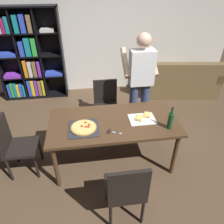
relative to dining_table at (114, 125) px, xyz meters
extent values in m
plane|color=brown|center=(0.00, 0.00, -0.68)|extent=(12.00, 12.00, 0.00)
cube|color=silver|center=(0.00, 2.60, 0.72)|extent=(6.40, 0.10, 2.80)
cube|color=#4C331E|center=(0.00, 0.00, 0.05)|extent=(1.76, 0.88, 0.04)
cylinder|color=#4C331E|center=(-0.80, -0.36, -0.32)|extent=(0.06, 0.06, 0.71)
cylinder|color=#4C331E|center=(0.80, -0.36, -0.32)|extent=(0.06, 0.06, 0.71)
cylinder|color=#4C331E|center=(-0.80, 0.36, -0.32)|extent=(0.06, 0.06, 0.71)
cylinder|color=#4C331E|center=(0.80, 0.36, -0.32)|extent=(0.06, 0.06, 0.71)
cube|color=black|center=(0.00, -0.84, -0.25)|extent=(0.42, 0.42, 0.04)
cube|color=black|center=(0.00, -1.03, 0.00)|extent=(0.42, 0.04, 0.45)
cylinder|color=black|center=(0.18, -0.66, -0.47)|extent=(0.04, 0.04, 0.41)
cylinder|color=black|center=(-0.18, -0.66, -0.47)|extent=(0.04, 0.04, 0.41)
cylinder|color=black|center=(0.18, -1.02, -0.47)|extent=(0.04, 0.04, 0.41)
cylinder|color=black|center=(-0.18, -1.02, -0.47)|extent=(0.04, 0.04, 0.41)
cube|color=black|center=(0.00, 0.84, -0.25)|extent=(0.42, 0.42, 0.04)
cube|color=black|center=(0.00, 1.03, 0.00)|extent=(0.42, 0.04, 0.45)
cylinder|color=black|center=(-0.18, 0.66, -0.47)|extent=(0.04, 0.04, 0.41)
cylinder|color=black|center=(0.18, 0.66, -0.47)|extent=(0.04, 0.04, 0.41)
cylinder|color=black|center=(-0.18, 1.02, -0.47)|extent=(0.04, 0.04, 0.41)
cylinder|color=black|center=(0.18, 1.02, -0.47)|extent=(0.04, 0.04, 0.41)
cube|color=black|center=(-1.28, 0.00, -0.25)|extent=(0.42, 0.42, 0.04)
cube|color=black|center=(-1.47, 0.00, 0.00)|extent=(0.04, 0.42, 0.45)
cylinder|color=black|center=(-1.10, -0.18, -0.47)|extent=(0.04, 0.04, 0.41)
cylinder|color=black|center=(-1.10, 0.18, -0.47)|extent=(0.04, 0.04, 0.41)
cylinder|color=black|center=(-1.46, -0.18, -0.47)|extent=(0.04, 0.04, 0.41)
cylinder|color=black|center=(-1.46, 0.18, -0.47)|extent=(0.04, 0.04, 0.41)
cube|color=brown|center=(1.90, 2.05, -0.48)|extent=(1.81, 1.09, 0.40)
cube|color=brown|center=(1.85, 1.73, -0.05)|extent=(1.71, 0.44, 0.45)
cube|color=brown|center=(2.66, 1.94, -0.18)|extent=(0.28, 0.86, 0.20)
cube|color=brown|center=(1.14, 2.16, -0.18)|extent=(0.28, 0.86, 0.20)
cube|color=black|center=(-0.79, 2.35, 0.30)|extent=(0.03, 0.35, 1.95)
cube|color=black|center=(-1.48, 2.35, 1.26)|extent=(1.40, 0.35, 0.03)
cube|color=black|center=(-1.48, 2.35, -0.66)|extent=(1.40, 0.35, 0.03)
cube|color=black|center=(-1.48, 2.51, 0.30)|extent=(1.40, 0.03, 1.95)
cube|color=black|center=(-1.48, 2.35, -0.17)|extent=(1.34, 0.29, 0.03)
cube|color=black|center=(-1.48, 2.35, 0.30)|extent=(1.34, 0.29, 0.03)
cube|color=black|center=(-1.48, 2.35, 0.77)|extent=(1.34, 0.29, 0.03)
cube|color=black|center=(-1.70, 2.35, 0.30)|extent=(0.03, 0.29, 1.89)
cube|color=black|center=(-1.26, 2.35, 0.30)|extent=(0.03, 0.29, 1.89)
cube|color=blue|center=(-2.09, 2.33, -0.48)|extent=(0.05, 0.22, 0.30)
cube|color=green|center=(-2.02, 2.33, -0.47)|extent=(0.05, 0.22, 0.33)
cube|color=teal|center=(-1.96, 2.33, -0.47)|extent=(0.05, 0.22, 0.32)
cube|color=yellow|center=(-1.89, 2.33, -0.49)|extent=(0.06, 0.22, 0.28)
cube|color=blue|center=(-1.83, 2.33, -0.48)|extent=(0.06, 0.22, 0.30)
cube|color=teal|center=(-1.77, 2.33, -0.49)|extent=(0.04, 0.22, 0.28)
cube|color=blue|center=(-1.63, 2.33, -0.44)|extent=(0.06, 0.22, 0.39)
cube|color=yellow|center=(-1.56, 2.33, -0.44)|extent=(0.07, 0.22, 0.38)
cube|color=purple|center=(-1.48, 2.33, -0.44)|extent=(0.05, 0.22, 0.38)
cube|color=olive|center=(-1.40, 2.33, -0.45)|extent=(0.06, 0.22, 0.36)
cube|color=yellow|center=(-1.32, 2.33, -0.45)|extent=(0.05, 0.22, 0.37)
cube|color=purple|center=(-1.93, 2.33, -0.12)|extent=(0.36, 0.25, 0.07)
cube|color=orange|center=(-1.62, 2.33, 0.03)|extent=(0.06, 0.22, 0.38)
cube|color=silver|center=(-1.53, 2.33, 0.01)|extent=(0.07, 0.22, 0.34)
cube|color=olive|center=(-1.43, 2.33, 0.01)|extent=(0.07, 0.22, 0.34)
cube|color=purple|center=(-1.33, 2.33, 0.01)|extent=(0.06, 0.22, 0.34)
cube|color=blue|center=(-1.03, 2.33, -0.13)|extent=(0.38, 0.25, 0.06)
cube|color=blue|center=(-1.93, 2.33, 0.35)|extent=(0.36, 0.25, 0.07)
cube|color=blue|center=(-1.61, 2.33, 0.46)|extent=(0.09, 0.22, 0.30)
cube|color=teal|center=(-1.48, 2.33, 0.50)|extent=(0.11, 0.22, 0.37)
cube|color=green|center=(-1.35, 2.33, 0.49)|extent=(0.09, 0.22, 0.36)
cube|color=silver|center=(-1.93, 2.33, 0.93)|extent=(0.06, 0.22, 0.29)
cube|color=#B21E66|center=(-1.85, 2.33, 0.92)|extent=(0.05, 0.22, 0.27)
cube|color=teal|center=(-1.77, 2.33, 0.94)|extent=(0.07, 0.22, 0.31)
cube|color=teal|center=(-1.61, 2.33, 0.95)|extent=(0.08, 0.22, 0.33)
cube|color=blue|center=(-1.48, 2.33, 0.96)|extent=(0.09, 0.22, 0.34)
cube|color=olive|center=(-1.35, 2.33, 0.95)|extent=(0.08, 0.22, 0.33)
cube|color=silver|center=(-1.03, 2.33, 0.81)|extent=(0.27, 0.25, 0.06)
cylinder|color=#38476B|center=(0.65, 0.69, -0.20)|extent=(0.14, 0.14, 0.95)
cylinder|color=#38476B|center=(0.45, 0.69, -0.20)|extent=(0.14, 0.14, 0.95)
cube|color=white|center=(0.55, 0.69, 0.55)|extent=(0.38, 0.22, 0.55)
sphere|color=#E0B293|center=(0.55, 0.69, 0.96)|extent=(0.22, 0.22, 0.22)
cylinder|color=#E0B293|center=(0.78, 0.87, 0.58)|extent=(0.09, 0.50, 0.39)
cylinder|color=#E0B293|center=(0.32, 0.87, 0.58)|extent=(0.09, 0.50, 0.39)
cube|color=#2D2D33|center=(-0.41, -0.12, 0.08)|extent=(0.39, 0.39, 0.01)
cylinder|color=tan|center=(-0.41, -0.12, 0.09)|extent=(0.33, 0.33, 0.02)
cylinder|color=#EACC6B|center=(-0.41, -0.12, 0.10)|extent=(0.30, 0.30, 0.01)
cylinder|color=#B22819|center=(-0.38, -0.13, 0.11)|extent=(0.04, 0.04, 0.00)
cylinder|color=#B22819|center=(-0.43, -0.10, 0.11)|extent=(0.04, 0.04, 0.00)
cylinder|color=#B22819|center=(-0.35, -0.13, 0.11)|extent=(0.04, 0.04, 0.00)
cylinder|color=#B22819|center=(-0.34, -0.09, 0.11)|extent=(0.04, 0.04, 0.00)
cylinder|color=#B22819|center=(-0.38, -0.03, 0.11)|extent=(0.04, 0.04, 0.00)
cube|color=white|center=(0.40, -0.02, 0.08)|extent=(0.36, 0.28, 0.01)
cube|color=#EACC6B|center=(0.49, 0.05, 0.09)|extent=(0.14, 0.16, 0.02)
cube|color=tan|center=(0.47, 0.00, 0.09)|extent=(0.09, 0.06, 0.02)
cube|color=#EACC6B|center=(0.36, -0.01, 0.09)|extent=(0.15, 0.17, 0.02)
cube|color=tan|center=(0.33, -0.06, 0.09)|extent=(0.09, 0.07, 0.02)
cylinder|color=#194723|center=(0.70, -0.26, 0.18)|extent=(0.07, 0.07, 0.22)
cylinder|color=#194723|center=(0.70, -0.26, 0.33)|extent=(0.03, 0.03, 0.08)
cylinder|color=black|center=(0.70, -0.26, 0.38)|extent=(0.03, 0.03, 0.02)
cube|color=silver|center=(0.01, -0.27, 0.08)|extent=(0.12, 0.05, 0.01)
cube|color=silver|center=(0.01, -0.27, 0.08)|extent=(0.11, 0.07, 0.01)
torus|color=black|center=(-0.09, -0.21, 0.08)|extent=(0.06, 0.06, 0.01)
torus|color=black|center=(-0.10, -0.24, 0.08)|extent=(0.06, 0.06, 0.01)
camera|label=1|loc=(-0.35, -2.29, 1.74)|focal=33.36mm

